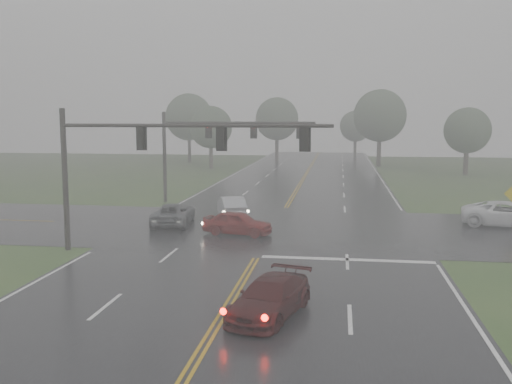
% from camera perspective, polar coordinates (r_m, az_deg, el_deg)
% --- Properties ---
extents(main_road, '(18.00, 160.00, 0.02)m').
position_cam_1_polar(main_road, '(34.42, 1.46, -4.26)').
color(main_road, black).
rests_on(main_road, ground).
extents(cross_street, '(120.00, 14.00, 0.02)m').
position_cam_1_polar(cross_street, '(36.37, 1.84, -3.62)').
color(cross_street, black).
rests_on(cross_street, ground).
extents(stop_bar, '(8.50, 0.50, 0.01)m').
position_cam_1_polar(stop_bar, '(28.74, 9.10, -6.73)').
color(stop_bar, silver).
rests_on(stop_bar, ground).
extents(sedan_maroon, '(3.07, 4.98, 1.35)m').
position_cam_1_polar(sedan_maroon, '(20.72, 1.41, -12.32)').
color(sedan_maroon, '#32090A').
rests_on(sedan_maroon, ground).
extents(sedan_red, '(4.41, 2.44, 1.42)m').
position_cam_1_polar(sedan_red, '(34.29, -1.84, -4.30)').
color(sedan_red, maroon).
rests_on(sedan_red, ground).
extents(sedan_silver, '(2.96, 4.77, 1.48)m').
position_cam_1_polar(sedan_silver, '(40.29, -2.47, -2.52)').
color(sedan_silver, '#B3B5BB').
rests_on(sedan_silver, ground).
extents(car_grey, '(2.88, 5.28, 1.40)m').
position_cam_1_polar(car_grey, '(37.80, -8.25, -3.26)').
color(car_grey, '#4C4F53').
rests_on(car_grey, ground).
extents(pickup_white, '(6.25, 4.00, 1.60)m').
position_cam_1_polar(pickup_white, '(40.13, 23.90, -3.21)').
color(pickup_white, white).
rests_on(pickup_white, ground).
extents(signal_gantry_near, '(14.08, 0.33, 7.48)m').
position_cam_1_polar(signal_gantry_near, '(29.68, -11.11, 3.99)').
color(signal_gantry_near, black).
rests_on(signal_gantry_near, ground).
extents(signal_gantry_far, '(12.47, 0.38, 7.44)m').
position_cam_1_polar(signal_gantry_far, '(46.39, -4.67, 5.26)').
color(signal_gantry_far, black).
rests_on(signal_gantry_far, ground).
extents(tree_nw_a, '(5.79, 5.79, 8.50)m').
position_cam_1_polar(tree_nw_a, '(77.97, -4.54, 6.47)').
color(tree_nw_a, '#362A23').
rests_on(tree_nw_a, ground).
extents(tree_ne_a, '(7.41, 7.41, 10.88)m').
position_cam_1_polar(tree_ne_a, '(82.91, 12.29, 7.47)').
color(tree_ne_a, '#362A23').
rests_on(tree_ne_a, ground).
extents(tree_n_mid, '(6.89, 6.89, 10.12)m').
position_cam_1_polar(tree_n_mid, '(91.97, 2.11, 7.31)').
color(tree_n_mid, '#362A23').
rests_on(tree_n_mid, ground).
extents(tree_e_near, '(5.56, 5.56, 8.17)m').
position_cam_1_polar(tree_e_near, '(73.69, 20.38, 5.78)').
color(tree_e_near, '#362A23').
rests_on(tree_e_near, ground).
extents(tree_nw_b, '(7.20, 7.20, 10.57)m').
position_cam_1_polar(tree_nw_b, '(88.44, -6.73, 7.45)').
color(tree_nw_b, '#362A23').
rests_on(tree_nw_b, ground).
extents(tree_n_far, '(5.53, 5.53, 8.13)m').
position_cam_1_polar(tree_n_far, '(103.02, 9.92, 6.50)').
color(tree_n_far, '#362A23').
rests_on(tree_n_far, ground).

